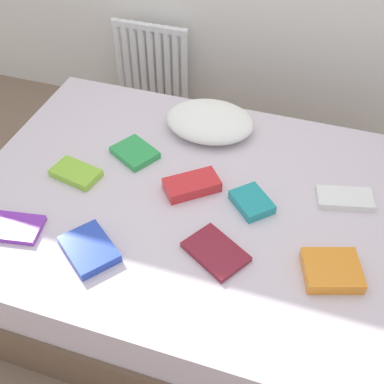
# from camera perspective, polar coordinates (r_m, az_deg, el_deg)

# --- Properties ---
(ground_plane) EXTENTS (8.00, 8.00, 0.00)m
(ground_plane) POSITION_cam_1_polar(r_m,az_deg,el_deg) (2.53, -0.35, -8.53)
(ground_plane) COLOR #7F6651
(bed) EXTENTS (2.00, 1.50, 0.50)m
(bed) POSITION_cam_1_polar(r_m,az_deg,el_deg) (2.34, -0.38, -4.89)
(bed) COLOR brown
(bed) RESTS_ON ground
(radiator) EXTENTS (0.50, 0.04, 0.58)m
(radiator) POSITION_cam_1_polar(r_m,az_deg,el_deg) (3.32, -4.79, 14.54)
(radiator) COLOR white
(radiator) RESTS_ON ground
(pillow) EXTENTS (0.45, 0.36, 0.11)m
(pillow) POSITION_cam_1_polar(r_m,az_deg,el_deg) (2.48, 2.11, 8.31)
(pillow) COLOR white
(pillow) RESTS_ON bed
(textbook_orange) EXTENTS (0.26, 0.24, 0.05)m
(textbook_orange) POSITION_cam_1_polar(r_m,az_deg,el_deg) (1.93, 16.09, -8.82)
(textbook_orange) COLOR orange
(textbook_orange) RESTS_ON bed
(textbook_maroon) EXTENTS (0.29, 0.26, 0.02)m
(textbook_maroon) POSITION_cam_1_polar(r_m,az_deg,el_deg) (1.93, 2.79, -7.03)
(textbook_maroon) COLOR maroon
(textbook_maroon) RESTS_ON bed
(textbook_lime) EXTENTS (0.24, 0.17, 0.03)m
(textbook_lime) POSITION_cam_1_polar(r_m,az_deg,el_deg) (2.30, -13.46, 2.17)
(textbook_lime) COLOR #8CC638
(textbook_lime) RESTS_ON bed
(textbook_teal) EXTENTS (0.22, 0.22, 0.04)m
(textbook_teal) POSITION_cam_1_polar(r_m,az_deg,el_deg) (2.11, 7.03, -1.17)
(textbook_teal) COLOR teal
(textbook_teal) RESTS_ON bed
(textbook_red) EXTENTS (0.27, 0.25, 0.05)m
(textbook_red) POSITION_cam_1_polar(r_m,az_deg,el_deg) (2.17, -0.09, 0.85)
(textbook_red) COLOR red
(textbook_red) RESTS_ON bed
(textbook_blue) EXTENTS (0.29, 0.27, 0.04)m
(textbook_blue) POSITION_cam_1_polar(r_m,az_deg,el_deg) (1.97, -11.97, -6.57)
(textbook_blue) COLOR #2847B7
(textbook_blue) RESTS_ON bed
(textbook_purple) EXTENTS (0.24, 0.18, 0.02)m
(textbook_purple) POSITION_cam_1_polar(r_m,az_deg,el_deg) (2.14, -20.02, -3.95)
(textbook_purple) COLOR purple
(textbook_purple) RESTS_ON bed
(textbook_green) EXTENTS (0.25, 0.24, 0.03)m
(textbook_green) POSITION_cam_1_polar(r_m,az_deg,el_deg) (2.37, -6.72, 4.61)
(textbook_green) COLOR green
(textbook_green) RESTS_ON bed
(textbook_white) EXTENTS (0.26, 0.18, 0.03)m
(textbook_white) POSITION_cam_1_polar(r_m,az_deg,el_deg) (2.22, 17.49, -0.71)
(textbook_white) COLOR white
(textbook_white) RESTS_ON bed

